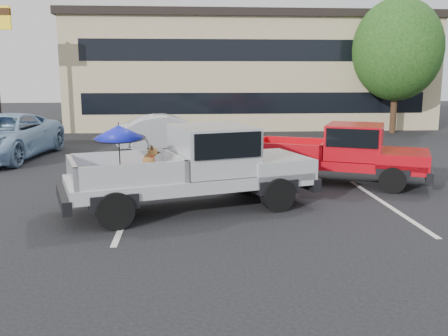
{
  "coord_description": "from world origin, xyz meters",
  "views": [
    {
      "loc": [
        -1.68,
        -9.04,
        3.04
      ],
      "look_at": [
        -0.98,
        0.07,
        1.3
      ],
      "focal_mm": 40.0,
      "sensor_mm": 36.0,
      "label": 1
    }
  ],
  "objects_px": {
    "tree_right": "(397,50)",
    "blue_suv": "(2,137)",
    "tree_back": "(302,52)",
    "silver_pickup": "(203,162)",
    "silver_sedan": "(170,133)",
    "red_pickup": "(349,151)"
  },
  "relations": [
    {
      "from": "tree_back",
      "to": "red_pickup",
      "type": "xyz_separation_m",
      "value": [
        -3.18,
        -19.64,
        -3.5
      ]
    },
    {
      "from": "silver_sedan",
      "to": "blue_suv",
      "type": "height_order",
      "value": "blue_suv"
    },
    {
      "from": "silver_pickup",
      "to": "red_pickup",
      "type": "xyz_separation_m",
      "value": [
        4.13,
        2.28,
        -0.14
      ]
    },
    {
      "from": "tree_back",
      "to": "silver_pickup",
      "type": "height_order",
      "value": "tree_back"
    },
    {
      "from": "tree_right",
      "to": "red_pickup",
      "type": "xyz_separation_m",
      "value": [
        -6.18,
        -11.64,
        -3.3
      ]
    },
    {
      "from": "red_pickup",
      "to": "silver_sedan",
      "type": "height_order",
      "value": "red_pickup"
    },
    {
      "from": "tree_back",
      "to": "silver_sedan",
      "type": "distance_m",
      "value": 16.01
    },
    {
      "from": "tree_right",
      "to": "tree_back",
      "type": "relative_size",
      "value": 0.95
    },
    {
      "from": "silver_pickup",
      "to": "red_pickup",
      "type": "height_order",
      "value": "silver_pickup"
    },
    {
      "from": "silver_pickup",
      "to": "blue_suv",
      "type": "height_order",
      "value": "silver_pickup"
    },
    {
      "from": "silver_pickup",
      "to": "silver_sedan",
      "type": "xyz_separation_m",
      "value": [
        -0.99,
        8.74,
        -0.34
      ]
    },
    {
      "from": "tree_back",
      "to": "blue_suv",
      "type": "relative_size",
      "value": 1.22
    },
    {
      "from": "red_pickup",
      "to": "blue_suv",
      "type": "bearing_deg",
      "value": -179.49
    },
    {
      "from": "tree_right",
      "to": "tree_back",
      "type": "bearing_deg",
      "value": 110.56
    },
    {
      "from": "tree_right",
      "to": "blue_suv",
      "type": "height_order",
      "value": "tree_right"
    },
    {
      "from": "tree_back",
      "to": "red_pickup",
      "type": "bearing_deg",
      "value": -99.19
    },
    {
      "from": "tree_back",
      "to": "blue_suv",
      "type": "bearing_deg",
      "value": -133.87
    },
    {
      "from": "silver_pickup",
      "to": "red_pickup",
      "type": "relative_size",
      "value": 1.13
    },
    {
      "from": "tree_back",
      "to": "silver_pickup",
      "type": "bearing_deg",
      "value": -108.45
    },
    {
      "from": "tree_right",
      "to": "silver_sedan",
      "type": "relative_size",
      "value": 1.57
    },
    {
      "from": "silver_sedan",
      "to": "blue_suv",
      "type": "xyz_separation_m",
      "value": [
        -5.93,
        -1.63,
        0.09
      ]
    },
    {
      "from": "tree_right",
      "to": "tree_back",
      "type": "xyz_separation_m",
      "value": [
        -3.0,
        8.0,
        0.2
      ]
    }
  ]
}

